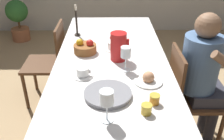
# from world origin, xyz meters

# --- Properties ---
(ground_plane) EXTENTS (20.00, 20.00, 0.00)m
(ground_plane) POSITION_xyz_m (0.00, 0.00, 0.00)
(ground_plane) COLOR tan
(dining_table) EXTENTS (0.92, 2.12, 0.76)m
(dining_table) POSITION_xyz_m (0.00, 0.00, 0.67)
(dining_table) COLOR silver
(dining_table) RESTS_ON ground_plane
(chair_person_side) EXTENTS (0.42, 0.42, 0.88)m
(chair_person_side) POSITION_xyz_m (0.65, -0.16, 0.48)
(chair_person_side) COLOR #51331E
(chair_person_side) RESTS_ON ground_plane
(chair_opposite) EXTENTS (0.42, 0.42, 0.88)m
(chair_opposite) POSITION_xyz_m (-0.65, 0.47, 0.48)
(chair_opposite) COLOR #51331E
(chair_opposite) RESTS_ON ground_plane
(person_seated) EXTENTS (0.39, 0.41, 1.18)m
(person_seated) POSITION_xyz_m (0.73, -0.16, 0.70)
(person_seated) COLOR #33333D
(person_seated) RESTS_ON ground_plane
(red_pitcher) EXTENTS (0.15, 0.13, 0.23)m
(red_pitcher) POSITION_xyz_m (0.05, -0.05, 0.88)
(red_pitcher) COLOR red
(red_pitcher) RESTS_ON dining_table
(wine_glass_water) EXTENTS (0.08, 0.08, 0.19)m
(wine_glass_water) POSITION_xyz_m (0.10, -0.23, 0.90)
(wine_glass_water) COLOR white
(wine_glass_water) RESTS_ON dining_table
(wine_glass_juice) EXTENTS (0.08, 0.08, 0.20)m
(wine_glass_juice) POSITION_xyz_m (-0.03, -0.80, 0.91)
(wine_glass_juice) COLOR white
(wine_glass_juice) RESTS_ON dining_table
(teacup_near_person) EXTENTS (0.15, 0.15, 0.07)m
(teacup_near_person) POSITION_xyz_m (-0.21, -0.32, 0.79)
(teacup_near_person) COLOR white
(teacup_near_person) RESTS_ON dining_table
(teacup_across) EXTENTS (0.15, 0.15, 0.07)m
(teacup_across) POSITION_xyz_m (0.01, 0.14, 0.79)
(teacup_across) COLOR white
(teacup_across) RESTS_ON dining_table
(serving_tray) EXTENTS (0.31, 0.31, 0.03)m
(serving_tray) POSITION_xyz_m (-0.03, -0.57, 0.78)
(serving_tray) COLOR gray
(serving_tray) RESTS_ON dining_table
(bread_plate) EXTENTS (0.20, 0.20, 0.08)m
(bread_plate) POSITION_xyz_m (0.25, -0.40, 0.79)
(bread_plate) COLOR white
(bread_plate) RESTS_ON dining_table
(jam_jar_amber) EXTENTS (0.07, 0.07, 0.06)m
(jam_jar_amber) POSITION_xyz_m (0.26, -0.65, 0.80)
(jam_jar_amber) COLOR #C67A1E
(jam_jar_amber) RESTS_ON dining_table
(jam_jar_red) EXTENTS (0.07, 0.07, 0.06)m
(jam_jar_red) POSITION_xyz_m (0.20, -0.75, 0.80)
(jam_jar_red) COLOR gold
(jam_jar_red) RESTS_ON dining_table
(fruit_bowl) EXTENTS (0.20, 0.20, 0.12)m
(fruit_bowl) POSITION_xyz_m (-0.23, 0.08, 0.81)
(fruit_bowl) COLOR brown
(fruit_bowl) RESTS_ON dining_table
(candlestick_tall) EXTENTS (0.06, 0.06, 0.31)m
(candlestick_tall) POSITION_xyz_m (-0.34, 0.48, 0.88)
(candlestick_tall) COLOR black
(candlestick_tall) RESTS_ON dining_table
(potted_plant) EXTENTS (0.36, 0.36, 0.69)m
(potted_plant) POSITION_xyz_m (-1.56, 2.20, 0.40)
(potted_plant) COLOR #A8603D
(potted_plant) RESTS_ON ground_plane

